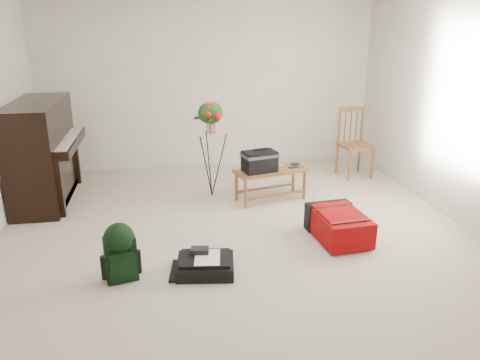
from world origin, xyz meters
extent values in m
cube|color=beige|center=(0.00, 0.00, 0.00)|extent=(5.00, 5.50, 0.01)
cube|color=beige|center=(0.00, 2.75, 1.25)|extent=(5.00, 0.04, 2.50)
cube|color=beige|center=(2.50, 0.00, 1.25)|extent=(0.04, 5.50, 2.50)
cube|color=black|center=(-2.20, 1.60, 0.62)|extent=(0.55, 1.50, 1.25)
cube|color=black|center=(-1.90, 1.60, 0.73)|extent=(0.28, 1.30, 0.10)
cube|color=white|center=(-1.90, 1.60, 0.78)|extent=(0.22, 1.20, 0.02)
cube|color=black|center=(-2.15, 1.60, 0.05)|extent=(0.45, 1.30, 0.10)
cube|color=#975E31|center=(0.59, 1.11, 0.39)|extent=(0.96, 0.55, 0.04)
cylinder|color=#975E31|center=(0.19, 0.97, 0.18)|extent=(0.04, 0.04, 0.37)
cylinder|color=#975E31|center=(0.19, 1.26, 0.18)|extent=(0.04, 0.04, 0.37)
cylinder|color=#975E31|center=(1.00, 0.97, 0.18)|extent=(0.04, 0.04, 0.37)
cylinder|color=#975E31|center=(1.00, 1.26, 0.18)|extent=(0.04, 0.04, 0.37)
cube|color=#975E31|center=(2.02, 1.84, 0.46)|extent=(0.48, 0.48, 0.04)
cylinder|color=#975E31|center=(1.83, 1.66, 0.22)|extent=(0.04, 0.04, 0.44)
cylinder|color=#975E31|center=(1.83, 2.03, 0.22)|extent=(0.04, 0.04, 0.44)
cylinder|color=#975E31|center=(2.20, 1.66, 0.22)|extent=(0.04, 0.04, 0.44)
cylinder|color=#975E31|center=(2.20, 2.03, 0.22)|extent=(0.04, 0.04, 0.44)
cube|color=#975E31|center=(2.02, 2.03, 0.96)|extent=(0.39, 0.09, 0.06)
cylinder|color=#975E31|center=(1.83, 2.03, 0.71)|extent=(0.04, 0.04, 0.53)
cylinder|color=#975E31|center=(2.20, 2.03, 0.71)|extent=(0.04, 0.04, 0.53)
cube|color=#9D0609|center=(1.03, -0.11, 0.16)|extent=(0.53, 0.74, 0.27)
cube|color=black|center=(1.03, 0.16, 0.16)|extent=(0.50, 0.20, 0.29)
cube|color=#9D0609|center=(1.03, -0.16, 0.30)|extent=(0.45, 0.43, 0.02)
cube|color=silver|center=(1.03, -0.36, 0.31)|extent=(0.44, 0.05, 0.01)
cube|color=black|center=(-0.40, -0.55, 0.06)|extent=(0.56, 0.47, 0.12)
cube|color=black|center=(-0.40, -0.55, 0.14)|extent=(0.49, 0.40, 0.03)
cube|color=white|center=(-0.38, -0.57, 0.16)|extent=(0.26, 0.33, 0.01)
cube|color=black|center=(-0.45, -0.49, 0.19)|extent=(0.17, 0.12, 0.05)
cube|color=black|center=(-1.14, -0.55, 0.20)|extent=(0.30, 0.21, 0.40)
cube|color=black|center=(-1.14, -0.65, 0.18)|extent=(0.22, 0.09, 0.23)
sphere|color=black|center=(-1.14, -0.55, 0.40)|extent=(0.26, 0.26, 0.26)
cube|color=black|center=(-1.20, -0.46, 0.20)|extent=(0.04, 0.03, 0.36)
cube|color=black|center=(-1.08, -0.46, 0.20)|extent=(0.04, 0.03, 0.36)
cylinder|color=black|center=(-0.12, 1.39, 0.99)|extent=(0.01, 0.01, 0.33)
ellipsoid|color=#1F4916|center=(-0.12, 1.39, 1.09)|extent=(0.31, 0.22, 0.29)
cube|color=red|center=(-0.12, 1.37, 1.19)|extent=(0.16, 0.09, 0.09)
camera|label=1|loc=(-0.73, -4.30, 2.18)|focal=35.00mm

